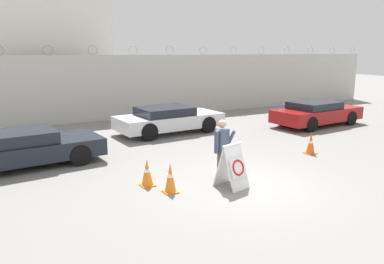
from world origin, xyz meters
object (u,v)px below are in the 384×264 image
object	(u,v)px
traffic_cone_mid	(311,144)
traffic_cone_near	(147,173)
barricade_sign	(233,166)
parked_car_rear_sedan	(168,119)
traffic_cone_far	(170,178)
security_guard	(222,148)
parked_car_front_coupe	(24,148)
parked_car_far_side	(317,113)

from	to	relation	value
traffic_cone_mid	traffic_cone_near	bearing A→B (deg)	-177.44
barricade_sign	parked_car_rear_sedan	xyz separation A→B (m)	(1.33, 6.86, 0.03)
traffic_cone_near	traffic_cone_far	bearing A→B (deg)	-65.89
security_guard	parked_car_rear_sedan	distance (m)	6.46
parked_car_front_coupe	barricade_sign	bearing A→B (deg)	-50.31
traffic_cone_far	traffic_cone_near	bearing A→B (deg)	114.11
traffic_cone_near	parked_car_front_coupe	size ratio (longest dim) A/B	0.15
parked_car_front_coupe	traffic_cone_mid	bearing A→B (deg)	-24.98
parked_car_far_side	security_guard	bearing A→B (deg)	-156.36
barricade_sign	parked_car_rear_sedan	bearing A→B (deg)	65.05
traffic_cone_mid	traffic_cone_far	xyz separation A→B (m)	(-5.79, -1.01, 0.02)
traffic_cone_near	parked_car_far_side	world-z (taller)	parked_car_far_side
parked_car_front_coupe	parked_car_far_side	xyz separation A→B (m)	(12.82, 0.52, 0.02)
traffic_cone_near	parked_car_front_coupe	distance (m)	4.30
security_guard	traffic_cone_far	world-z (taller)	security_guard
security_guard	traffic_cone_mid	world-z (taller)	security_guard
barricade_sign	parked_car_rear_sedan	world-z (taller)	barricade_sign
barricade_sign	traffic_cone_mid	xyz separation A→B (m)	(4.22, 1.44, -0.21)
barricade_sign	traffic_cone_near	world-z (taller)	barricade_sign
barricade_sign	traffic_cone_mid	distance (m)	4.46
traffic_cone_near	parked_car_rear_sedan	size ratio (longest dim) A/B	0.15
parked_car_rear_sedan	barricade_sign	bearing A→B (deg)	-105.11
security_guard	barricade_sign	bearing A→B (deg)	-117.88
security_guard	traffic_cone_mid	bearing A→B (deg)	-14.55
traffic_cone_mid	parked_car_far_side	size ratio (longest dim) A/B	0.16
traffic_cone_mid	parked_car_rear_sedan	bearing A→B (deg)	118.03
security_guard	traffic_cone_far	bearing A→B (deg)	157.35
security_guard	traffic_cone_far	size ratio (longest dim) A/B	2.22
barricade_sign	parked_car_far_side	xyz separation A→B (m)	(8.23, 5.04, 0.03)
barricade_sign	parked_car_rear_sedan	distance (m)	6.99
traffic_cone_mid	traffic_cone_far	distance (m)	5.87
traffic_cone_near	parked_car_rear_sedan	world-z (taller)	parked_car_rear_sedan
parked_car_far_side	traffic_cone_mid	bearing A→B (deg)	-143.18
security_guard	traffic_cone_near	bearing A→B (deg)	135.33
traffic_cone_mid	parked_car_far_side	bearing A→B (deg)	41.84
security_guard	traffic_cone_mid	size ratio (longest dim) A/B	2.31
security_guard	traffic_cone_near	size ratio (longest dim) A/B	2.36
traffic_cone_mid	security_guard	bearing A→B (deg)	-167.95
security_guard	traffic_cone_near	xyz separation A→B (m)	(-1.91, 0.62, -0.58)
traffic_cone_near	traffic_cone_mid	world-z (taller)	traffic_cone_mid
traffic_cone_far	parked_car_rear_sedan	world-z (taller)	parked_car_rear_sedan
barricade_sign	parked_car_front_coupe	bearing A→B (deg)	121.43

